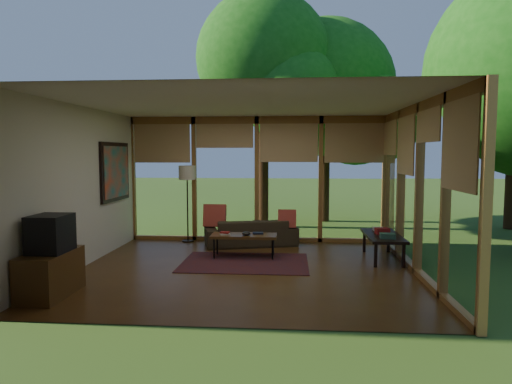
# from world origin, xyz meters

# --- Properties ---
(floor) EXTENTS (5.50, 5.50, 0.00)m
(floor) POSITION_xyz_m (0.00, 0.00, 0.00)
(floor) COLOR brown
(floor) RESTS_ON ground
(ceiling) EXTENTS (5.50, 5.50, 0.00)m
(ceiling) POSITION_xyz_m (0.00, 0.00, 2.70)
(ceiling) COLOR white
(ceiling) RESTS_ON ground
(wall_left) EXTENTS (0.04, 5.00, 2.70)m
(wall_left) POSITION_xyz_m (-2.75, 0.00, 1.35)
(wall_left) COLOR beige
(wall_left) RESTS_ON ground
(wall_front) EXTENTS (5.50, 0.04, 2.70)m
(wall_front) POSITION_xyz_m (0.00, -2.50, 1.35)
(wall_front) COLOR beige
(wall_front) RESTS_ON ground
(window_wall_back) EXTENTS (5.50, 0.12, 2.70)m
(window_wall_back) POSITION_xyz_m (0.00, 2.50, 1.35)
(window_wall_back) COLOR #9A662F
(window_wall_back) RESTS_ON ground
(window_wall_right) EXTENTS (0.12, 5.00, 2.70)m
(window_wall_right) POSITION_xyz_m (2.75, 0.00, 1.35)
(window_wall_right) COLOR #9A662F
(window_wall_right) RESTS_ON ground
(tree_nw) EXTENTS (3.44, 3.44, 6.03)m
(tree_nw) POSITION_xyz_m (0.01, 4.55, 4.29)
(tree_nw) COLOR #392215
(tree_nw) RESTS_ON ground
(tree_ne) EXTENTS (3.80, 3.80, 5.62)m
(tree_ne) POSITION_xyz_m (1.68, 5.67, 3.71)
(tree_ne) COLOR #392215
(tree_ne) RESTS_ON ground
(rug) EXTENTS (2.19, 1.55, 0.01)m
(rug) POSITION_xyz_m (-0.05, 0.47, 0.01)
(rug) COLOR maroon
(rug) RESTS_ON floor
(sofa) EXTENTS (2.01, 1.21, 0.55)m
(sofa) POSITION_xyz_m (-0.08, 2.00, 0.27)
(sofa) COLOR #362B1B
(sofa) RESTS_ON floor
(pillow_left) EXTENTS (0.46, 0.25, 0.48)m
(pillow_left) POSITION_xyz_m (-0.83, 1.95, 0.61)
(pillow_left) COLOR maroon
(pillow_left) RESTS_ON sofa
(pillow_right) EXTENTS (0.37, 0.20, 0.39)m
(pillow_right) POSITION_xyz_m (0.67, 1.95, 0.57)
(pillow_right) COLOR maroon
(pillow_right) RESTS_ON sofa
(ct_book_lower) EXTENTS (0.21, 0.18, 0.03)m
(ct_book_lower) POSITION_xyz_m (-0.46, 0.85, 0.44)
(ct_book_lower) COLOR beige
(ct_book_lower) RESTS_ON coffee_table
(ct_book_upper) EXTENTS (0.18, 0.14, 0.03)m
(ct_book_upper) POSITION_xyz_m (-0.46, 0.85, 0.47)
(ct_book_upper) COLOR maroon
(ct_book_upper) RESTS_ON coffee_table
(ct_book_side) EXTENTS (0.21, 0.17, 0.03)m
(ct_book_side) POSITION_xyz_m (0.14, 0.98, 0.44)
(ct_book_side) COLOR black
(ct_book_side) RESTS_ON coffee_table
(ct_bowl) EXTENTS (0.16, 0.16, 0.07)m
(ct_bowl) POSITION_xyz_m (-0.06, 0.80, 0.46)
(ct_bowl) COLOR black
(ct_bowl) RESTS_ON coffee_table
(media_cabinet) EXTENTS (0.50, 1.00, 0.60)m
(media_cabinet) POSITION_xyz_m (-2.47, -1.57, 0.30)
(media_cabinet) COLOR #533516
(media_cabinet) RESTS_ON floor
(television) EXTENTS (0.45, 0.55, 0.50)m
(television) POSITION_xyz_m (-2.45, -1.57, 0.85)
(television) COLOR black
(television) RESTS_ON media_cabinet
(console_book_a) EXTENTS (0.25, 0.19, 0.09)m
(console_book_a) POSITION_xyz_m (2.40, 0.54, 0.50)
(console_book_a) COLOR #2F5342
(console_book_a) RESTS_ON side_console
(console_book_b) EXTENTS (0.26, 0.21, 0.11)m
(console_book_b) POSITION_xyz_m (2.40, 0.99, 0.51)
(console_book_b) COLOR maroon
(console_book_b) RESTS_ON side_console
(console_book_c) EXTENTS (0.20, 0.15, 0.05)m
(console_book_c) POSITION_xyz_m (2.40, 1.39, 0.48)
(console_book_c) COLOR beige
(console_book_c) RESTS_ON side_console
(floor_lamp) EXTENTS (0.36, 0.36, 1.65)m
(floor_lamp) POSITION_xyz_m (-1.48, 2.29, 1.41)
(floor_lamp) COLOR black
(floor_lamp) RESTS_ON floor
(coffee_table) EXTENTS (1.20, 0.50, 0.43)m
(coffee_table) POSITION_xyz_m (-0.11, 0.90, 0.39)
(coffee_table) COLOR #533516
(coffee_table) RESTS_ON floor
(side_console) EXTENTS (0.60, 1.40, 0.46)m
(side_console) POSITION_xyz_m (2.40, 0.94, 0.41)
(side_console) COLOR black
(side_console) RESTS_ON floor
(wall_painting) EXTENTS (0.06, 1.35, 1.15)m
(wall_painting) POSITION_xyz_m (-2.71, 1.40, 1.55)
(wall_painting) COLOR black
(wall_painting) RESTS_ON wall_left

